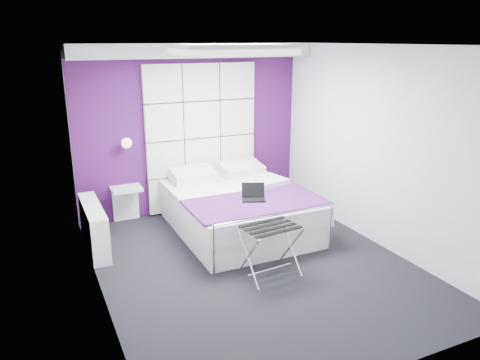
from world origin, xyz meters
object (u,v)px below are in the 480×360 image
object	(u,v)px
radiator	(94,227)
luggage_rack	(270,251)
laptop	(252,195)
nightstand	(126,189)
bed	(238,209)
wall_lamp	(126,143)

from	to	relation	value
radiator	luggage_rack	xyz separation A→B (m)	(1.74, -1.62, 0.01)
laptop	nightstand	bearing A→B (deg)	156.86
radiator	nightstand	world-z (taller)	radiator
nightstand	laptop	distance (m)	1.98
luggage_rack	radiator	bearing A→B (deg)	131.64
luggage_rack	bed	bearing A→B (deg)	75.05
wall_lamp	laptop	world-z (taller)	wall_lamp
radiator	luggage_rack	world-z (taller)	luggage_rack
luggage_rack	laptop	xyz separation A→B (m)	(0.22, 0.92, 0.36)
luggage_rack	laptop	bearing A→B (deg)	70.90
laptop	bed	bearing A→B (deg)	111.96
bed	laptop	size ratio (longest dim) A/B	7.20
radiator	laptop	size ratio (longest dim) A/B	3.98
bed	laptop	xyz separation A→B (m)	(-0.00, -0.45, 0.34)
bed	nightstand	bearing A→B (deg)	145.19
wall_lamp	radiator	bearing A→B (deg)	-130.10
radiator	nightstand	size ratio (longest dim) A/B	2.75
bed	wall_lamp	bearing A→B (deg)	143.07
bed	luggage_rack	size ratio (longest dim) A/B	3.51
laptop	wall_lamp	bearing A→B (deg)	154.99
wall_lamp	radiator	size ratio (longest dim) A/B	0.12
nightstand	laptop	xyz separation A→B (m)	(1.38, -1.41, 0.13)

